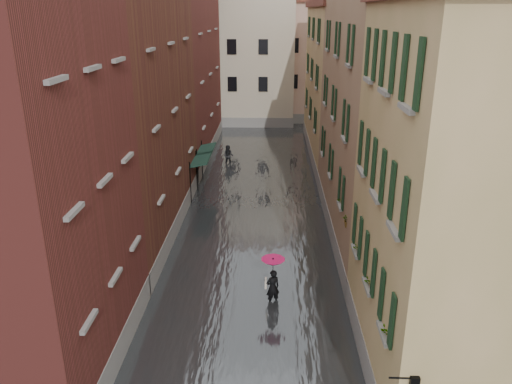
# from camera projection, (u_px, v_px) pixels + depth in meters

# --- Properties ---
(ground) EXTENTS (120.00, 120.00, 0.00)m
(ground) POSITION_uv_depth(u_px,v_px,m) (245.00, 331.00, 18.56)
(ground) COLOR #5F5E61
(ground) RESTS_ON ground
(floodwater) EXTENTS (10.00, 60.00, 0.20)m
(floodwater) POSITION_uv_depth(u_px,v_px,m) (256.00, 203.00, 30.73)
(floodwater) COLOR #424649
(floodwater) RESTS_ON ground
(building_left_near) EXTENTS (6.00, 8.00, 13.00)m
(building_left_near) POSITION_uv_depth(u_px,v_px,m) (2.00, 182.00, 14.67)
(building_left_near) COLOR maroon
(building_left_near) RESTS_ON ground
(building_left_mid) EXTENTS (6.00, 14.00, 12.50)m
(building_left_mid) POSITION_uv_depth(u_px,v_px,m) (115.00, 116.00, 25.09)
(building_left_mid) COLOR #5B301C
(building_left_mid) RESTS_ON ground
(building_left_far) EXTENTS (6.00, 16.00, 14.00)m
(building_left_far) POSITION_uv_depth(u_px,v_px,m) (171.00, 68.00, 38.91)
(building_left_far) COLOR maroon
(building_left_far) RESTS_ON ground
(building_right_near) EXTENTS (6.00, 8.00, 11.50)m
(building_right_near) POSITION_uv_depth(u_px,v_px,m) (480.00, 211.00, 14.50)
(building_right_near) COLOR #9E8B51
(building_right_near) RESTS_ON ground
(building_right_mid) EXTENTS (6.00, 14.00, 13.00)m
(building_right_mid) POSITION_uv_depth(u_px,v_px,m) (395.00, 113.00, 24.57)
(building_right_mid) COLOR #98795C
(building_right_mid) RESTS_ON ground
(building_right_far) EXTENTS (6.00, 16.00, 11.50)m
(building_right_far) POSITION_uv_depth(u_px,v_px,m) (350.00, 85.00, 38.91)
(building_right_far) COLOR #9E8B51
(building_right_far) RESTS_ON ground
(building_end_cream) EXTENTS (12.00, 9.00, 13.00)m
(building_end_cream) POSITION_uv_depth(u_px,v_px,m) (235.00, 59.00, 52.11)
(building_end_cream) COLOR beige
(building_end_cream) RESTS_ON ground
(building_end_pink) EXTENTS (10.00, 9.00, 12.00)m
(building_end_pink) POSITION_uv_depth(u_px,v_px,m) (320.00, 62.00, 53.88)
(building_end_pink) COLOR #D2A994
(building_end_pink) RESTS_ON ground
(awning_near) EXTENTS (1.09, 2.95, 2.80)m
(awning_near) POSITION_uv_depth(u_px,v_px,m) (201.00, 160.00, 31.00)
(awning_near) COLOR #142F24
(awning_near) RESTS_ON ground
(awning_far) EXTENTS (1.09, 2.76, 2.80)m
(awning_far) POSITION_uv_depth(u_px,v_px,m) (206.00, 150.00, 33.26)
(awning_far) COLOR #142F24
(awning_far) RESTS_ON ground
(wall_lantern) EXTENTS (0.71, 0.22, 0.35)m
(wall_lantern) POSITION_uv_depth(u_px,v_px,m) (413.00, 381.00, 11.76)
(wall_lantern) COLOR black
(wall_lantern) RESTS_ON ground
(window_planters) EXTENTS (0.59, 10.40, 0.84)m
(window_planters) POSITION_uv_depth(u_px,v_px,m) (361.00, 242.00, 17.67)
(window_planters) COLOR maroon
(window_planters) RESTS_ON ground
(pedestrian_main) EXTENTS (0.96, 0.96, 2.06)m
(pedestrian_main) POSITION_uv_depth(u_px,v_px,m) (273.00, 277.00, 19.84)
(pedestrian_main) COLOR black
(pedestrian_main) RESTS_ON ground
(pedestrian_far) EXTENTS (0.90, 0.75, 1.67)m
(pedestrian_far) POSITION_uv_depth(u_px,v_px,m) (228.00, 156.00, 37.88)
(pedestrian_far) COLOR black
(pedestrian_far) RESTS_ON ground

